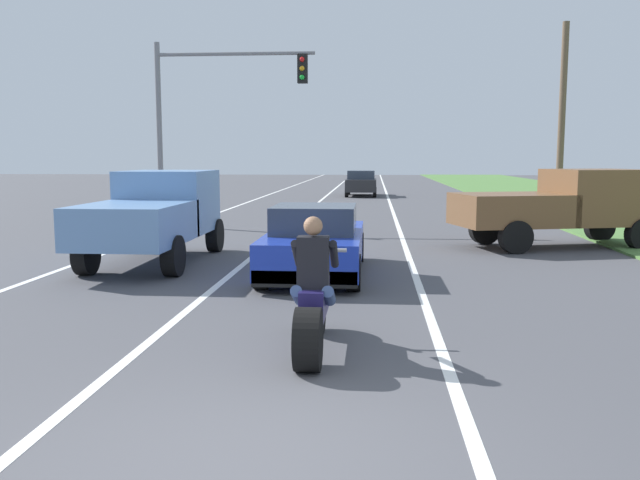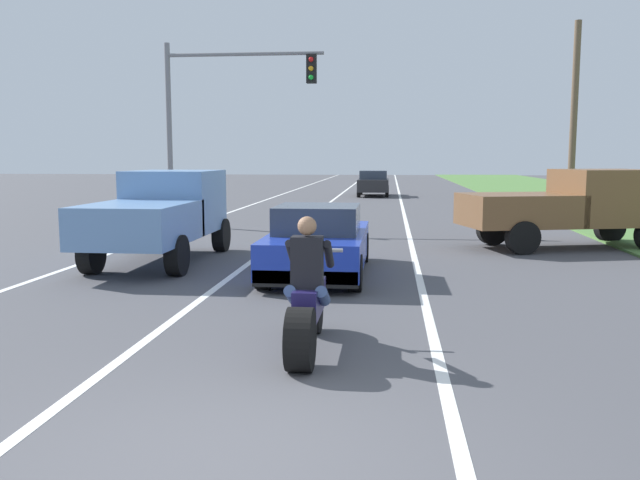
# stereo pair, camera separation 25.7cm
# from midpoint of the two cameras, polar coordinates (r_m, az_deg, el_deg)

# --- Properties ---
(ground_plane) EXTENTS (160.00, 160.00, 0.00)m
(ground_plane) POSITION_cam_midpoint_polar(r_m,az_deg,el_deg) (5.25, -8.36, -18.75)
(ground_plane) COLOR #4C4C51
(lane_stripe_left_solid) EXTENTS (0.14, 120.00, 0.01)m
(lane_stripe_left_solid) POSITION_cam_midpoint_polar(r_m,az_deg,el_deg) (25.54, -10.10, 2.00)
(lane_stripe_left_solid) COLOR white
(lane_stripe_left_solid) RESTS_ON ground
(lane_stripe_right_solid) EXTENTS (0.14, 120.00, 0.01)m
(lane_stripe_right_solid) POSITION_cam_midpoint_polar(r_m,az_deg,el_deg) (24.70, 6.28, 1.89)
(lane_stripe_right_solid) COLOR white
(lane_stripe_right_solid) RESTS_ON ground
(lane_stripe_centre_dashed) EXTENTS (0.14, 120.00, 0.01)m
(lane_stripe_centre_dashed) POSITION_cam_midpoint_polar(r_m,az_deg,el_deg) (24.86, -2.05, 1.97)
(lane_stripe_centre_dashed) COLOR white
(lane_stripe_centre_dashed) RESTS_ON ground
(motorcycle_with_rider) EXTENTS (0.70, 2.21, 1.62)m
(motorcycle_with_rider) POSITION_cam_midpoint_polar(r_m,az_deg,el_deg) (7.62, -1.57, -5.64)
(motorcycle_with_rider) COLOR black
(motorcycle_with_rider) RESTS_ON ground
(sports_car_blue) EXTENTS (1.84, 4.30, 1.37)m
(sports_car_blue) POSITION_cam_midpoint_polar(r_m,az_deg,el_deg) (12.77, -1.00, -0.23)
(sports_car_blue) COLOR #1E38B2
(sports_car_blue) RESTS_ON ground
(pickup_truck_left_lane_light_blue) EXTENTS (2.02, 4.80, 1.98)m
(pickup_truck_left_lane_light_blue) POSITION_cam_midpoint_polar(r_m,az_deg,el_deg) (14.66, -14.61, 2.38)
(pickup_truck_left_lane_light_blue) COLOR #6B93C6
(pickup_truck_left_lane_light_blue) RESTS_ON ground
(pickup_truck_right_shoulder_brown) EXTENTS (5.14, 3.14, 1.98)m
(pickup_truck_right_shoulder_brown) POSITION_cam_midpoint_polar(r_m,az_deg,el_deg) (17.66, 19.77, 2.98)
(pickup_truck_right_shoulder_brown) COLOR brown
(pickup_truck_right_shoulder_brown) RESTS_ON ground
(traffic_light_mast_near) EXTENTS (5.27, 0.34, 6.00)m
(traffic_light_mast_near) POSITION_cam_midpoint_polar(r_m,az_deg,el_deg) (22.18, -10.07, 11.66)
(traffic_light_mast_near) COLOR gray
(traffic_light_mast_near) RESTS_ON ground
(utility_pole_roadside) EXTENTS (0.24, 0.24, 7.00)m
(utility_pole_roadside) POSITION_cam_midpoint_polar(r_m,az_deg,el_deg) (25.19, 20.03, 9.57)
(utility_pole_roadside) COLOR brown
(utility_pole_roadside) RESTS_ON ground
(distant_car_far_ahead) EXTENTS (1.80, 4.00, 1.50)m
(distant_car_far_ahead) POSITION_cam_midpoint_polar(r_m,az_deg,el_deg) (38.78, 3.42, 4.99)
(distant_car_far_ahead) COLOR #262628
(distant_car_far_ahead) RESTS_ON ground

